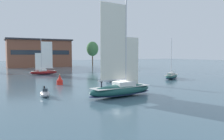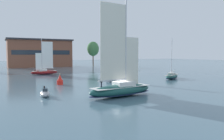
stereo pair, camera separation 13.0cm
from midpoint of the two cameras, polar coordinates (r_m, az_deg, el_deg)
ground_plane at (r=34.41m, az=2.48°, el=-6.85°), size 400.00×400.00×0.00m
waterfront_building at (r=117.98m, az=-18.31°, el=4.24°), size 31.61×14.14×14.05m
tree_shore_center at (r=121.65m, az=-4.95°, el=5.52°), size 6.52×6.52×13.42m
sailboat_main at (r=34.21m, az=2.52°, el=-4.86°), size 11.57×4.28×15.54m
sailboat_moored_near_marina at (r=51.43m, az=1.40°, el=-2.39°), size 4.98×5.23×7.78m
sailboat_moored_mid_channel at (r=73.30m, az=-17.22°, el=-0.40°), size 8.49×2.59×11.58m
sailboat_moored_outer_mooring at (r=60.33m, az=15.43°, el=-1.52°), size 7.85×5.82×10.74m
motor_tender at (r=35.65m, az=-17.01°, el=-5.90°), size 1.95×3.80×1.40m
channel_buoy at (r=48.21m, az=-13.37°, el=-2.64°), size 1.31×1.31×2.35m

